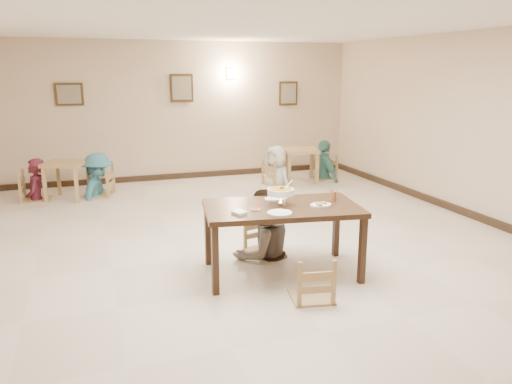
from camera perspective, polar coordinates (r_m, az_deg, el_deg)
name	(u,v)px	position (r m, az deg, el deg)	size (l,w,h in m)	color
floor	(249,252)	(6.72, -0.82, -6.90)	(10.00, 10.00, 0.00)	beige
ceiling	(248,16)	(6.33, -0.92, 19.46)	(10.00, 10.00, 0.00)	white
wall_back	(178,111)	(11.19, -8.95, 9.10)	(10.00, 10.00, 0.00)	beige
wall_right	(498,129)	(8.48, 25.94, 6.48)	(10.00, 10.00, 0.00)	beige
baseboard_back	(180,176)	(11.36, -8.66, 1.83)	(8.00, 0.06, 0.12)	black
baseboard_right	(486,220)	(8.73, 24.82, -2.92)	(0.06, 10.00, 0.12)	black
picture_a	(69,94)	(10.95, -20.58, 10.41)	(0.55, 0.04, 0.45)	#362511
picture_b	(182,88)	(11.14, -8.49, 11.67)	(0.50, 0.04, 0.60)	#362511
picture_c	(288,93)	(11.86, 3.71, 11.18)	(0.45, 0.04, 0.55)	#362511
wall_sconce	(230,74)	(11.39, -2.96, 13.35)	(0.16, 0.05, 0.22)	#FFD88C
main_table	(282,213)	(5.83, 2.97, -2.36)	(1.92, 1.26, 0.84)	#362215
chair_far	(263,220)	(6.62, 0.86, -3.27)	(0.41, 0.41, 0.87)	tan
chair_near	(312,257)	(5.30, 6.46, -7.44)	(0.43, 0.43, 0.93)	tan
main_diner	(263,189)	(6.38, 0.83, 0.35)	(0.87, 0.68, 1.78)	gray
curry_warmer	(281,192)	(5.77, 2.84, 0.01)	(0.35, 0.31, 0.28)	silver
rice_plate_far	(276,199)	(6.07, 2.25, -0.75)	(0.28, 0.28, 0.06)	white
rice_plate_near	(280,213)	(5.47, 2.72, -2.39)	(0.28, 0.28, 0.06)	white
fried_plate	(321,204)	(5.83, 7.40, -1.42)	(0.25, 0.25, 0.06)	white
chili_dish	(255,209)	(5.62, -0.06, -1.95)	(0.11, 0.11, 0.02)	white
napkin_cutlery	(239,212)	(5.48, -1.94, -2.35)	(0.18, 0.24, 0.03)	white
drink_glass	(333,195)	(6.05, 8.82, -0.37)	(0.08, 0.08, 0.16)	white
bg_table_left	(66,169)	(10.01, -20.89, 2.49)	(0.92, 0.92, 0.71)	tan
bg_table_right	(301,155)	(10.89, 5.16, 4.22)	(0.88, 0.88, 0.72)	tan
bg_chair_ll	(34,172)	(10.10, -24.04, 2.05)	(0.50, 0.50, 1.07)	tan
bg_chair_lr	(97,168)	(10.06, -17.68, 2.62)	(0.51, 0.51, 1.10)	tan
bg_chair_rl	(277,161)	(10.62, 2.38, 3.56)	(0.47, 0.47, 1.00)	tan
bg_chair_rr	(324,157)	(11.22, 7.76, 4.01)	(0.47, 0.47, 1.00)	tan
bg_diner_a	(32,159)	(10.05, -24.18, 3.49)	(0.58, 0.38, 1.58)	#531828
bg_diner_b	(96,153)	(10.01, -17.80, 4.29)	(1.09, 0.63, 1.69)	teal
bg_diner_c	(277,146)	(10.56, 2.39, 5.31)	(0.81, 0.53, 1.65)	silver
bg_diner_d	(324,140)	(11.17, 7.82, 5.89)	(1.02, 0.43, 1.75)	teal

